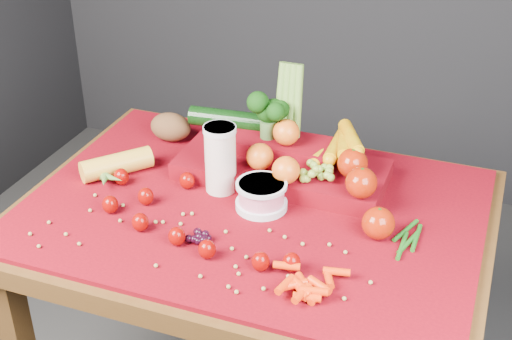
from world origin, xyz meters
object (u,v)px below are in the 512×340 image
(milk_glass, at_px, (220,156))
(produce_mound, at_px, (290,157))
(yogurt_bowl, at_px, (261,195))
(table, at_px, (253,243))

(milk_glass, relative_size, produce_mound, 0.28)
(yogurt_bowl, bearing_deg, produce_mound, 82.97)
(milk_glass, bearing_deg, produce_mound, 38.90)
(table, bearing_deg, milk_glass, 155.97)
(milk_glass, relative_size, yogurt_bowl, 1.40)
(table, distance_m, milk_glass, 0.23)
(milk_glass, height_order, yogurt_bowl, milk_glass)
(table, xyz_separation_m, yogurt_bowl, (0.02, 0.00, 0.14))
(table, xyz_separation_m, milk_glass, (-0.10, 0.04, 0.20))
(table, bearing_deg, produce_mound, 75.95)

